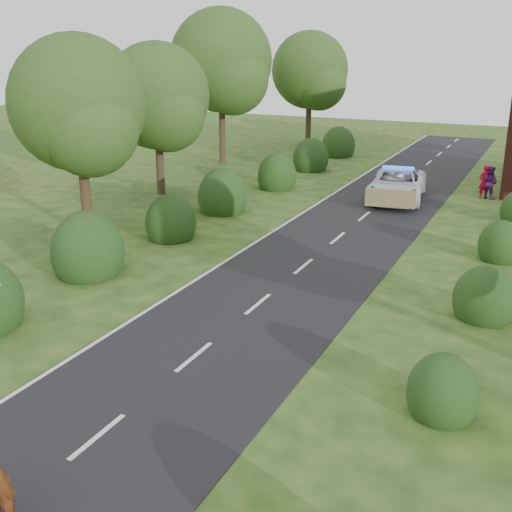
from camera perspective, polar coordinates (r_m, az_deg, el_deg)
The scene contains 12 objects.
ground at distance 14.46m, azimuth -13.91°, elevation -15.37°, with size 120.00×120.00×0.00m, color #223F15.
road at distance 26.58m, azimuth 6.58°, elevation 1.00°, with size 6.00×70.00×0.02m, color black.
road_markings at distance 25.28m, azimuth 1.62°, elevation 0.23°, with size 4.96×70.00×0.01m.
hedgerow_left at distance 26.34m, azimuth -9.30°, elevation 2.39°, with size 2.75×50.41×3.00m.
hedgerow_right at distance 21.64m, azimuth 20.01°, elevation -2.63°, with size 2.10×45.78×2.10m.
tree_left_a at distance 27.57m, azimuth -15.32°, elevation 12.44°, with size 5.74×5.60×8.38m.
tree_left_b at distance 34.88m, azimuth -8.57°, elevation 13.51°, with size 5.74×5.60×8.07m.
tree_left_c at distance 44.10m, azimuth -2.86°, elevation 16.61°, with size 6.97×6.80×10.22m.
tree_left_d at distance 52.27m, azimuth 5.01°, elevation 15.86°, with size 6.15×6.00×8.89m.
police_van at distance 34.75m, azimuth 12.43°, elevation 6.21°, with size 3.41×6.19×1.78m.
pedestrian_red at distance 36.41m, azimuth 19.63°, elevation 6.22°, with size 0.64×0.42×1.76m, color #B00421.
pedestrian_purple at distance 36.39m, azimuth 20.07°, elevation 6.15°, with size 0.85×0.66×1.74m, color #54176A.
Camera 1 is at (7.99, -9.09, 7.91)m, focal length 45.00 mm.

